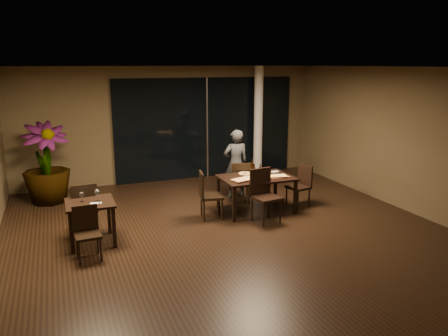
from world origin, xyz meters
TOP-DOWN VIEW (x-y plane):
  - ground at (0.00, 0.00)m, footprint 8.00×8.00m
  - wall_back at (0.00, 4.05)m, footprint 8.00×0.10m
  - wall_front at (0.00, -4.05)m, footprint 8.00×0.10m
  - wall_right at (4.05, 0.00)m, footprint 0.10×8.00m
  - ceiling at (0.00, 0.00)m, footprint 8.00×8.00m
  - window_panel at (1.00, 3.96)m, footprint 5.00×0.06m
  - column at (2.40, 3.65)m, footprint 0.24×0.24m
  - main_table at (1.00, 0.80)m, footprint 1.50×1.00m
  - side_table at (-2.40, 0.30)m, footprint 0.80×0.80m
  - chair_main_far at (0.93, 1.45)m, footprint 0.54×0.54m
  - chair_main_near at (0.88, 0.21)m, footprint 0.56×0.56m
  - chair_main_left at (-0.11, 0.74)m, footprint 0.52×0.52m
  - chair_main_right at (2.07, 0.77)m, footprint 0.51×0.51m
  - chair_side_far at (-2.48, 0.75)m, footprint 0.49×0.49m
  - chair_side_near at (-2.51, -0.29)m, footprint 0.42×0.42m
  - diner at (0.99, 1.88)m, footprint 0.57×0.40m
  - potted_plant at (-3.10, 3.04)m, footprint 1.20×1.20m
  - pizza_board_left at (0.64, 0.62)m, footprint 0.57×0.38m
  - pizza_board_right at (1.34, 0.62)m, footprint 0.60×0.30m
  - oblong_pizza_left at (0.64, 0.62)m, footprint 0.55×0.37m
  - oblong_pizza_right at (1.34, 0.62)m, footprint 0.49×0.29m
  - round_pizza at (0.88, 1.08)m, footprint 0.30×0.30m
  - bottle_a at (0.96, 0.83)m, footprint 0.06×0.06m
  - bottle_b at (1.08, 0.80)m, footprint 0.06×0.06m
  - bottle_c at (0.96, 0.93)m, footprint 0.08×0.08m
  - tumbler_left at (0.75, 0.84)m, footprint 0.08×0.08m
  - tumbler_right at (1.25, 0.90)m, footprint 0.07×0.07m
  - napkin_near at (1.52, 0.73)m, footprint 0.19×0.12m
  - napkin_far at (1.57, 1.02)m, footprint 0.19×0.12m
  - wine_glass_a at (-2.52, 0.37)m, footprint 0.07×0.07m
  - wine_glass_b at (-2.27, 0.29)m, footprint 0.09×0.09m
  - side_napkin at (-2.31, 0.14)m, footprint 0.19×0.13m

SIDE VIEW (x-z plane):
  - ground at x=0.00m, z-range 0.00..0.00m
  - chair_side_near at x=-2.51m, z-range 0.05..0.91m
  - chair_main_right at x=2.07m, z-range 0.05..0.97m
  - chair_main_far at x=0.93m, z-range 0.05..0.99m
  - chair_main_left at x=-0.11m, z-range 0.06..1.02m
  - chair_side_far at x=-2.48m, z-range 0.06..1.03m
  - chair_main_near at x=0.88m, z-range 0.06..1.11m
  - side_table at x=-2.40m, z-range 0.25..1.00m
  - main_table at x=1.00m, z-range 0.30..1.05m
  - pizza_board_left at x=0.64m, z-range 0.75..0.76m
  - pizza_board_right at x=1.34m, z-range 0.75..0.76m
  - round_pizza at x=0.88m, z-range 0.75..0.76m
  - napkin_near at x=1.52m, z-range 0.75..0.76m
  - napkin_far at x=1.57m, z-range 0.75..0.76m
  - side_napkin at x=-2.31m, z-range 0.75..0.76m
  - oblong_pizza_left at x=0.64m, z-range 0.77..0.78m
  - oblong_pizza_right at x=1.34m, z-range 0.77..0.78m
  - tumbler_right at x=1.25m, z-range 0.75..0.83m
  - diner at x=0.99m, z-range 0.00..1.60m
  - tumbler_left at x=0.75m, z-range 0.75..0.85m
  - wine_glass_a at x=-2.52m, z-range 0.75..0.91m
  - wine_glass_b at x=-2.27m, z-range 0.75..0.95m
  - bottle_b at x=1.08m, z-range 0.75..1.02m
  - bottle_a at x=0.96m, z-range 0.75..1.02m
  - potted_plant at x=-3.10m, z-range 0.00..1.81m
  - bottle_c at x=0.96m, z-range 0.75..1.10m
  - window_panel at x=1.00m, z-range 0.00..2.70m
  - wall_back at x=0.00m, z-range 0.00..3.00m
  - wall_front at x=0.00m, z-range 0.00..3.00m
  - wall_right at x=4.05m, z-range 0.00..3.00m
  - column at x=2.40m, z-range 0.00..3.00m
  - ceiling at x=0.00m, z-range 3.00..3.04m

